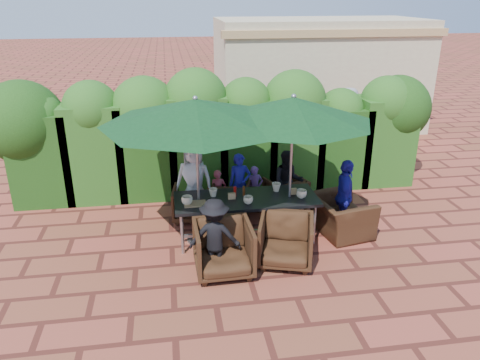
{
  "coord_description": "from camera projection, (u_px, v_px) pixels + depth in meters",
  "views": [
    {
      "loc": [
        -1.04,
        -6.82,
        3.89
      ],
      "look_at": [
        0.09,
        0.4,
        0.96
      ],
      "focal_mm": 35.0,
      "sensor_mm": 36.0,
      "label": 1
    }
  ],
  "objects": [
    {
      "name": "umbrella_right",
      "position": [
        293.0,
        110.0,
        7.21
      ],
      "size": [
        2.53,
        2.53,
        2.46
      ],
      "color": "gray",
      "rests_on": "ground"
    },
    {
      "name": "adult_end_right",
      "position": [
        344.0,
        197.0,
        7.98
      ],
      "size": [
        0.58,
        0.85,
        1.31
      ],
      "primitive_type": "imported",
      "rotation": [
        0.0,
        0.0,
        1.29
      ],
      "color": "#1C1B93",
      "rests_on": "ground"
    },
    {
      "name": "cup_e",
      "position": [
        301.0,
        194.0,
        7.68
      ],
      "size": [
        0.17,
        0.17,
        0.14
      ],
      "primitive_type": "imported",
      "color": "beige",
      "rests_on": "dining_table"
    },
    {
      "name": "adult_far_mid",
      "position": [
        240.0,
        184.0,
        8.73
      ],
      "size": [
        0.42,
        0.34,
        1.15
      ],
      "primitive_type": "imported",
      "rotation": [
        0.0,
        0.0,
        0.01
      ],
      "color": "#1C1B93",
      "rests_on": "ground"
    },
    {
      "name": "chair_far_mid",
      "position": [
        231.0,
        196.0,
        8.76
      ],
      "size": [
        0.84,
        0.81,
        0.7
      ],
      "primitive_type": "imported",
      "rotation": [
        0.0,
        0.0,
        2.83
      ],
      "color": "black",
      "rests_on": "ground"
    },
    {
      "name": "number_block_right",
      "position": [
        293.0,
        191.0,
        7.83
      ],
      "size": [
        0.12,
        0.06,
        0.1
      ],
      "primitive_type": "cube",
      "color": "tan",
      "rests_on": "dining_table"
    },
    {
      "name": "pedestrian_a",
      "position": [
        284.0,
        122.0,
        11.62
      ],
      "size": [
        1.78,
        0.86,
        1.83
      ],
      "primitive_type": "imported",
      "rotation": [
        0.0,
        0.0,
        2.99
      ],
      "color": "#279145",
      "rests_on": "ground"
    },
    {
      "name": "ground",
      "position": [
        239.0,
        242.0,
        7.85
      ],
      "size": [
        80.0,
        80.0,
        0.0
      ],
      "primitive_type": "plane",
      "color": "brown",
      "rests_on": "ground"
    },
    {
      "name": "chair_near_left",
      "position": [
        224.0,
        246.0,
        6.86
      ],
      "size": [
        0.86,
        0.81,
        0.86
      ],
      "primitive_type": "imported",
      "rotation": [
        0.0,
        0.0,
        0.03
      ],
      "color": "black",
      "rests_on": "ground"
    },
    {
      "name": "cup_b",
      "position": [
        213.0,
        192.0,
        7.74
      ],
      "size": [
        0.15,
        0.15,
        0.14
      ],
      "primitive_type": "imported",
      "color": "beige",
      "rests_on": "dining_table"
    },
    {
      "name": "cup_a",
      "position": [
        187.0,
        200.0,
        7.43
      ],
      "size": [
        0.18,
        0.18,
        0.14
      ],
      "primitive_type": "imported",
      "color": "beige",
      "rests_on": "dining_table"
    },
    {
      "name": "cup_c",
      "position": [
        248.0,
        200.0,
        7.47
      ],
      "size": [
        0.16,
        0.16,
        0.13
      ],
      "primitive_type": "imported",
      "color": "beige",
      "rests_on": "dining_table"
    },
    {
      "name": "chair_far_right",
      "position": [
        286.0,
        192.0,
        8.96
      ],
      "size": [
        0.84,
        0.82,
        0.69
      ],
      "primitive_type": "imported",
      "rotation": [
        0.0,
        0.0,
        3.49
      ],
      "color": "black",
      "rests_on": "ground"
    },
    {
      "name": "pedestrian_c",
      "position": [
        347.0,
        121.0,
        11.93
      ],
      "size": [
        1.19,
        0.93,
        1.7
      ],
      "primitive_type": "imported",
      "rotation": [
        0.0,
        0.0,
        2.68
      ],
      "color": "gray",
      "rests_on": "ground"
    },
    {
      "name": "cup_d",
      "position": [
        276.0,
        187.0,
        7.94
      ],
      "size": [
        0.15,
        0.15,
        0.15
      ],
      "primitive_type": "imported",
      "color": "beige",
      "rests_on": "dining_table"
    },
    {
      "name": "dining_table",
      "position": [
        246.0,
        202.0,
        7.73
      ],
      "size": [
        2.36,
        0.9,
        0.75
      ],
      "color": "black",
      "rests_on": "ground"
    },
    {
      "name": "pedestrian_b",
      "position": [
        304.0,
        124.0,
        11.85
      ],
      "size": [
        0.88,
        0.76,
        1.58
      ],
      "primitive_type": "imported",
      "rotation": [
        0.0,
        0.0,
        3.62
      ],
      "color": "#C64656",
      "rests_on": "ground"
    },
    {
      "name": "child_right",
      "position": [
        255.0,
        188.0,
        8.92
      ],
      "size": [
        0.34,
        0.29,
        0.86
      ],
      "primitive_type": "imported",
      "rotation": [
        0.0,
        0.0,
        0.11
      ],
      "color": "#6D4493",
      "rests_on": "ground"
    },
    {
      "name": "adult_near_left",
      "position": [
        215.0,
        236.0,
        6.81
      ],
      "size": [
        0.8,
        0.48,
        1.18
      ],
      "primitive_type": "imported",
      "rotation": [
        0.0,
        0.0,
        2.96
      ],
      "color": "black",
      "rests_on": "ground"
    },
    {
      "name": "sauce_bottle",
      "position": [
        244.0,
        191.0,
        7.75
      ],
      "size": [
        0.04,
        0.04,
        0.17
      ],
      "primitive_type": "cylinder",
      "color": "#4C230C",
      "rests_on": "dining_table"
    },
    {
      "name": "chair_far_left",
      "position": [
        192.0,
        201.0,
        8.54
      ],
      "size": [
        0.74,
        0.71,
        0.69
      ],
      "primitive_type": "imported",
      "rotation": [
        0.0,
        0.0,
        3.01
      ],
      "color": "black",
      "rests_on": "ground"
    },
    {
      "name": "number_block_left",
      "position": [
        232.0,
        196.0,
        7.65
      ],
      "size": [
        0.12,
        0.06,
        0.1
      ],
      "primitive_type": "cube",
      "color": "tan",
      "rests_on": "dining_table"
    },
    {
      "name": "building",
      "position": [
        318.0,
        74.0,
        14.16
      ],
      "size": [
        6.2,
        3.08,
        3.2
      ],
      "color": "beige",
      "rests_on": "ground"
    },
    {
      "name": "hedge_wall",
      "position": [
        213.0,
        127.0,
        9.45
      ],
      "size": [
        9.1,
        1.6,
        2.56
      ],
      "color": "black",
      "rests_on": "ground"
    },
    {
      "name": "adult_far_right",
      "position": [
        288.0,
        182.0,
        8.73
      ],
      "size": [
        0.62,
        0.43,
        1.21
      ],
      "primitive_type": "imported",
      "rotation": [
        0.0,
        0.0,
        -0.14
      ],
      "color": "black",
      "rests_on": "ground"
    },
    {
      "name": "umbrella_left",
      "position": [
        196.0,
        112.0,
        7.08
      ],
      "size": [
        2.95,
        2.95,
        2.46
      ],
      "color": "gray",
      "rests_on": "ground"
    },
    {
      "name": "chair_end_right",
      "position": [
        341.0,
        210.0,
        7.99
      ],
      "size": [
        0.83,
        1.11,
        0.88
      ],
      "primitive_type": "imported",
      "rotation": [
        0.0,
        0.0,
        1.76
      ],
      "color": "black",
      "rests_on": "ground"
    },
    {
      "name": "ketchup_bottle",
      "position": [
        235.0,
        191.0,
        7.73
      ],
      "size": [
        0.04,
        0.04,
        0.17
      ],
      "primitive_type": "cylinder",
      "color": "#B20C0A",
      "rests_on": "dining_table"
    },
    {
      "name": "child_left",
      "position": [
        218.0,
        192.0,
        8.75
      ],
      "size": [
        0.33,
        0.28,
        0.85
      ],
      "primitive_type": "imported",
      "rotation": [
        0.0,
        0.0,
        -0.1
      ],
      "color": "#C64656",
      "rests_on": "ground"
    },
    {
      "name": "serving_tray",
      "position": [
        195.0,
        204.0,
        7.46
      ],
      "size": [
        0.35,
        0.25,
        0.02
      ],
      "primitive_type": "cube",
      "color": "#957248",
      "rests_on": "dining_table"
    },
    {
      "name": "adult_far_left",
      "position": [
        194.0,
        180.0,
        8.55
      ],
      "size": [
        0.8,
        0.64,
        1.42
      ],
      "primitive_type": "imported",
      "rotation": [
        0.0,
        0.0,
        -0.36
      ],
      "color": "silver",
      "rests_on": "ground"
    },
    {
      "name": "chair_near_right",
      "position": [
        286.0,
        239.0,
        7.11
      ],
      "size": [
        0.99,
        0.95,
        0.83
      ],
      "primitive_type": "imported",
      "rotation": [
        0.0,
        0.0,
        -0.29
      ],
      "color": "black",
      "rests_on": "ground"
    }
  ]
}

